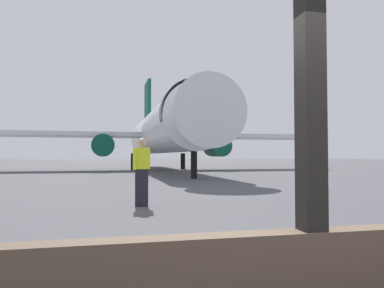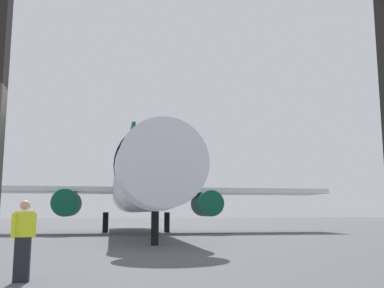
% 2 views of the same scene
% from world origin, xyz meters
% --- Properties ---
extents(ground_plane, '(220.00, 220.00, 0.00)m').
position_xyz_m(ground_plane, '(0.00, 40.00, 0.00)').
color(ground_plane, '#4C4C51').
extents(window_frame, '(7.58, 0.24, 4.03)m').
position_xyz_m(window_frame, '(0.00, 0.00, 1.42)').
color(window_frame, brown).
rests_on(window_frame, ground).
extents(airplane, '(29.60, 30.47, 10.42)m').
position_xyz_m(airplane, '(3.04, 28.81, 3.47)').
color(airplane, silver).
rests_on(airplane, ground).
extents(ground_crew_worker, '(0.47, 0.38, 1.74)m').
position_xyz_m(ground_crew_worker, '(-0.86, 6.57, 0.90)').
color(ground_crew_worker, black).
rests_on(ground_crew_worker, ground).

